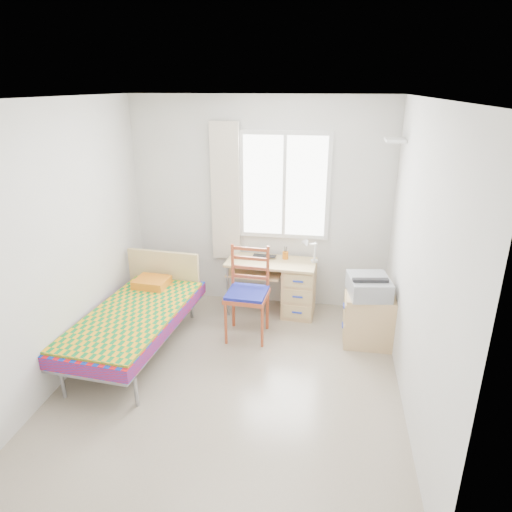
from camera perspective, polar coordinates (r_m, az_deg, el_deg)
The scene contains 17 objects.
floor at distance 4.65m, azimuth -3.00°, elevation -14.86°, with size 3.50×3.50×0.00m, color #BCAD93.
ceiling at distance 3.79m, azimuth -3.77°, elevation 19.12°, with size 3.50×3.50×0.00m, color white.
wall_back at distance 5.68m, azimuth 0.51°, elevation 6.41°, with size 3.20×3.20×0.00m, color silver.
wall_left at distance 4.64m, azimuth -23.00°, elevation 1.43°, with size 3.50×3.50×0.00m, color silver.
wall_right at distance 4.02m, azimuth 19.55°, elevation -0.98°, with size 3.50×3.50×0.00m, color silver.
window at distance 5.56m, azimuth 3.57°, elevation 8.71°, with size 1.10×0.04×1.30m.
curtain at distance 5.66m, azimuth -3.84°, elevation 7.87°, with size 0.35×0.05×1.70m, color beige.
floating_shelf at distance 5.16m, azimuth 16.98°, elevation 13.70°, with size 0.20×0.32×0.03m, color white.
bed at distance 5.04m, azimuth -14.64°, elevation -7.19°, with size 1.04×1.96×0.82m.
desk at distance 5.65m, azimuth 4.69°, elevation -3.71°, with size 1.11×0.55×0.68m.
chair at distance 5.08m, azimuth -0.95°, elevation -3.99°, with size 0.47×0.47×1.04m.
cabinet at distance 5.21m, azimuth 13.89°, elevation -7.55°, with size 0.54×0.48×0.58m.
printer at distance 5.02m, azimuth 13.93°, elevation -3.63°, with size 0.48×0.54×0.21m.
laptop at distance 5.64m, azimuth 0.97°, elevation -0.20°, with size 0.29×0.18×0.02m, color black.
pen_cup at distance 5.63m, azimuth 3.69°, elevation 0.08°, with size 0.07×0.07×0.09m, color orange.
task_lamp at distance 5.41m, azimuth 6.73°, elevation 0.94°, with size 0.20×0.30×0.34m.
book at distance 5.64m, azimuth 0.21°, elevation -1.31°, with size 0.15×0.21×0.02m, color gray.
Camera 1 is at (0.85, -3.69, 2.70)m, focal length 32.00 mm.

